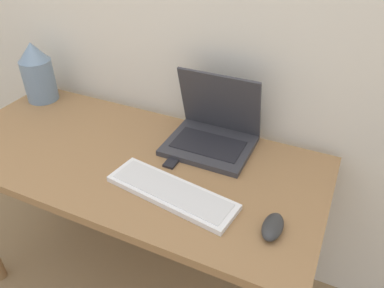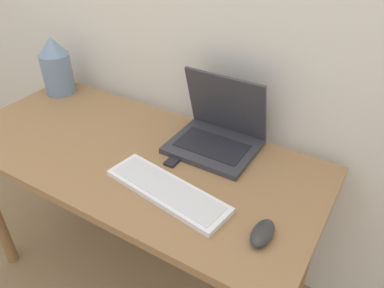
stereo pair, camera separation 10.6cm
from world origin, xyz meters
The scene contains 6 objects.
desk centered at (0.00, 0.30, 0.62)m, with size 1.33×0.60×0.71m.
laptop centered at (0.23, 0.50, 0.76)m, with size 0.29×0.25×0.26m.
keyboard centered at (0.22, 0.19, 0.72)m, with size 0.42×0.18×0.02m.
mouse centered at (0.53, 0.18, 0.73)m, with size 0.05×0.11×0.03m.
vase centered at (-0.57, 0.50, 0.83)m, with size 0.13×0.13×0.25m.
mp3_player centered at (0.15, 0.32, 0.71)m, with size 0.04×0.05×0.01m.
Camera 2 is at (0.73, -0.49, 1.47)m, focal length 35.00 mm.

